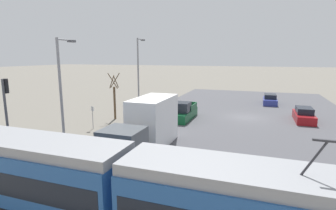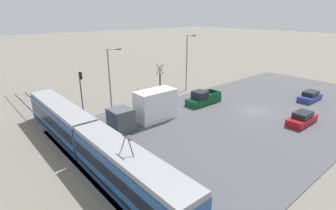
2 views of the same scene
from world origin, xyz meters
The scene contains 12 objects.
ground_plane centered at (0.00, 0.00, 0.00)m, with size 320.00×320.00×0.00m, color slate.
road_surface centered at (0.00, 0.00, 0.04)m, with size 22.82×46.47×0.08m.
light_rail_tram centered at (3.25, 21.60, 1.66)m, with size 25.89×2.58×4.38m.
box_truck centered at (6.21, 12.97, 1.76)m, with size 2.40×8.31×3.64m.
pickup_truck centered at (6.44, 3.15, 0.81)m, with size 2.06×5.35×1.94m.
sedan_car_0 centered at (-5.80, -0.21, 0.68)m, with size 1.76×4.54×1.45m.
sedan_car_1 centered at (-2.76, -9.80, 0.66)m, with size 1.83×4.51×1.40m.
traffic_light_pole centered at (14.33, 17.31, 3.45)m, with size 0.28×0.47×5.33m.
street_tree centered at (13.47, 5.26, 2.29)m, with size 1.19×0.99×5.04m.
street_lamp_near_crossing centered at (12.60, 13.99, 4.66)m, with size 0.36×1.95×8.08m.
street_lamp_mid_block centered at (13.15, -0.23, 5.12)m, with size 0.36×1.95×8.97m.
no_parking_sign centered at (13.38, 9.41, 1.32)m, with size 0.32×0.08×2.15m.
Camera 1 is at (-1.27, 29.66, 6.75)m, focal length 28.00 mm.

